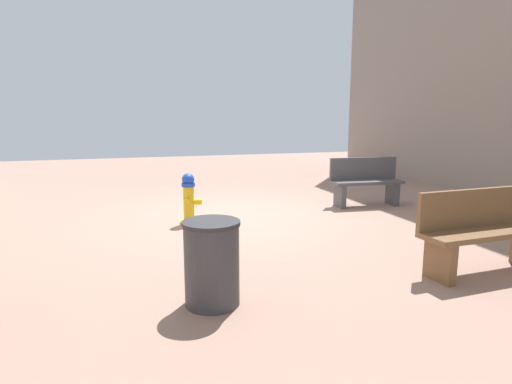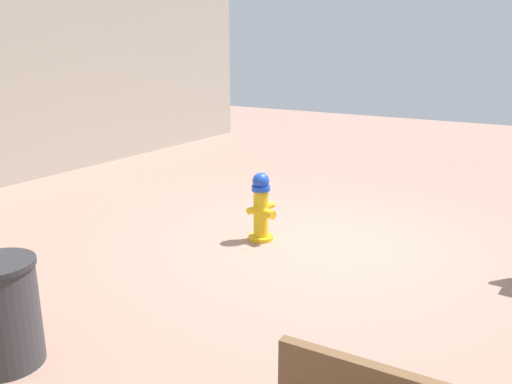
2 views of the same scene
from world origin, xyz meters
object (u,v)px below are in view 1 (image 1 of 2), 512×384
Objects in this scene: fire_hydrant at (189,198)px; trash_bin at (212,263)px; bench_near at (366,181)px; bench_far at (483,230)px.

trash_bin is at bearing 85.00° from fire_hydrant.
bench_near and bench_far have the same top height.
fire_hydrant is 3.60m from bench_near.
fire_hydrant is at bearing -95.00° from trash_bin.
trash_bin is at bearing 42.76° from bench_near.
bench_far is at bearing 131.31° from fire_hydrant.
trash_bin is (0.28, 3.18, -0.01)m from fire_hydrant.
bench_far reaches higher than fire_hydrant.
trash_bin is (3.14, -0.07, -0.08)m from bench_far.
fire_hydrant is 3.19m from trash_bin.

